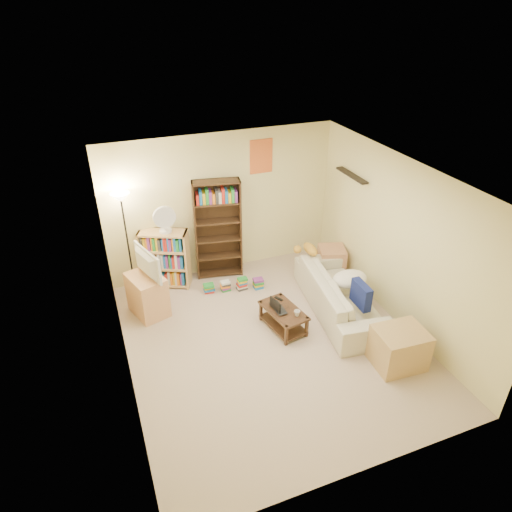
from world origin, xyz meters
name	(u,v)px	position (x,y,z in m)	size (l,w,h in m)	color
room	(274,244)	(0.00, 0.01, 1.62)	(4.50, 4.54, 2.52)	#C4A893
sofa	(340,294)	(1.30, 0.32, 0.31)	(1.12, 2.23, 0.62)	beige
navy_pillow	(361,295)	(1.34, -0.15, 0.60)	(0.41, 0.12, 0.37)	navy
cream_blanket	(350,279)	(1.46, 0.35, 0.53)	(0.57, 0.41, 0.25)	white
tabby_cat	(308,249)	(1.14, 1.17, 0.71)	(0.49, 0.23, 0.17)	#C48A29
coffee_table	(283,317)	(0.29, 0.24, 0.21)	(0.56, 0.84, 0.34)	#432C19
laptop	(281,307)	(0.27, 0.28, 0.36)	(0.25, 0.38, 0.03)	black
laptop_screen	(275,305)	(0.16, 0.26, 0.45)	(0.01, 0.26, 0.17)	white
mug	(297,313)	(0.41, 0.04, 0.39)	(0.13, 0.13, 0.08)	silver
tv_remote	(279,299)	(0.33, 0.50, 0.35)	(0.04, 0.14, 0.02)	black
tv_stand	(147,295)	(-1.53, 1.36, 0.34)	(0.45, 0.63, 0.67)	tan
television	(143,264)	(-1.53, 1.36, 0.89)	(0.33, 0.76, 0.44)	black
tall_bookshelf	(218,227)	(-0.15, 2.05, 0.93)	(0.83, 0.41, 1.77)	#3A2516
short_bookshelf	(165,259)	(-1.09, 2.05, 0.51)	(0.86, 0.62, 1.02)	tan
desk_fan	(165,219)	(-1.04, 2.00, 1.26)	(0.36, 0.20, 0.46)	silver
floor_lamp	(123,215)	(-1.65, 2.05, 1.42)	(0.30, 0.30, 1.78)	black
side_table	(331,261)	(1.72, 1.34, 0.26)	(0.45, 0.45, 0.51)	tan
end_cabinet	(399,348)	(1.42, -1.02, 0.27)	(0.66, 0.55, 0.55)	tan
book_stacks	(235,285)	(-0.06, 1.47, 0.09)	(1.01, 0.32, 0.22)	red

